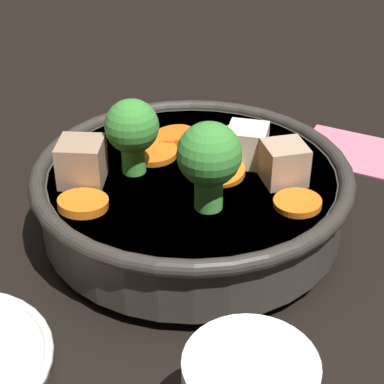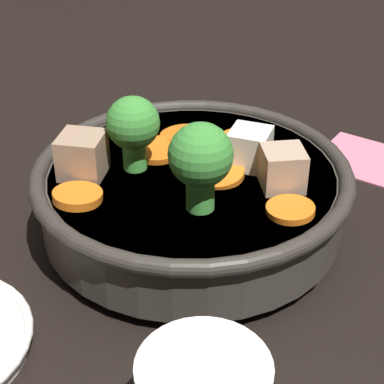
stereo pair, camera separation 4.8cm
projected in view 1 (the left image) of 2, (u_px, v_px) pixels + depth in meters
ground_plane at (192, 232)px, 0.50m from camera, size 3.00×3.00×0.00m
stirfry_bowl at (192, 189)px, 0.48m from camera, size 0.24×0.24×0.12m
napkin at (361, 153)px, 0.60m from camera, size 0.13×0.11×0.00m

